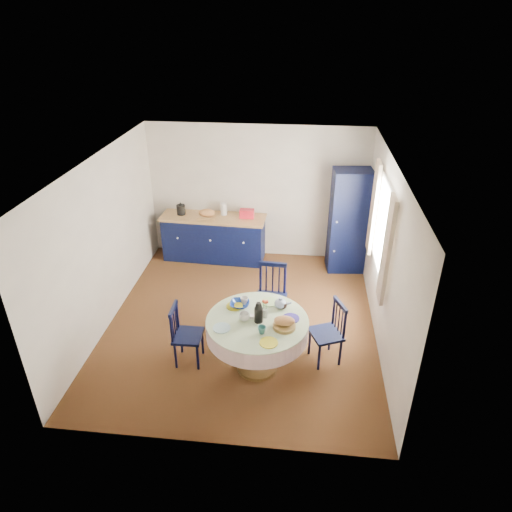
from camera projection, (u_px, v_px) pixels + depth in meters
The scene contains 17 objects.
floor at pixel (242, 321), 7.02m from camera, with size 4.50×4.50×0.00m, color black.
ceiling at pixel (239, 163), 5.82m from camera, with size 4.50×4.50×0.00m, color white.
wall_back at pixel (257, 193), 8.38m from camera, with size 4.00×0.02×2.50m, color beige.
wall_left at pixel (104, 242), 6.61m from camera, with size 0.02×4.50×2.50m, color beige.
wall_right at pixel (385, 257), 6.23m from camera, with size 0.02×4.50×2.50m, color beige.
window at pixel (382, 229), 6.36m from camera, with size 0.10×1.74×1.45m.
kitchen_counter at pixel (214, 237), 8.59m from camera, with size 1.96×0.69×1.10m.
pantry_cabinet at pixel (349, 221), 8.02m from camera, with size 0.70×0.53×1.87m.
dining_table at pixel (258, 328), 5.79m from camera, with size 1.30×1.30×1.07m.
chair_left at pixel (185, 334), 6.03m from camera, with size 0.38×0.39×0.87m.
chair_far at pixel (271, 297), 6.70m from camera, with size 0.48×0.46×1.00m.
chair_right at pixel (329, 332), 6.06m from camera, with size 0.51×0.52×0.90m.
mug_a at pixel (244, 317), 5.71m from camera, with size 0.13×0.13×0.11m, color silver.
mug_b at pixel (262, 330), 5.48m from camera, with size 0.10×0.10×0.10m, color #316F6B.
mug_c at pixel (283, 305), 5.94m from camera, with size 0.11×0.11×0.09m, color black.
mug_d at pixel (244, 301), 6.03m from camera, with size 0.11×0.11×0.10m, color silver.
cobalt_bowl at pixel (240, 304), 5.99m from camera, with size 0.25×0.25×0.06m, color navy.
Camera 1 is at (0.83, -5.62, 4.24)m, focal length 32.00 mm.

